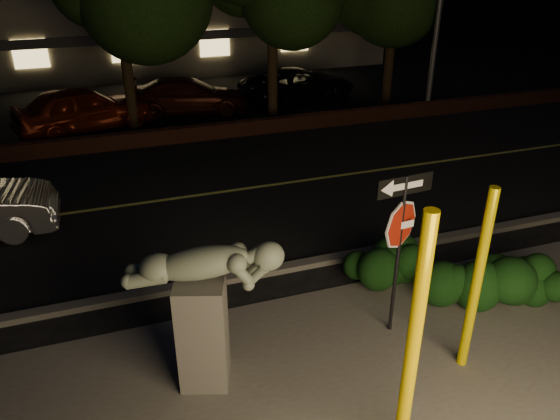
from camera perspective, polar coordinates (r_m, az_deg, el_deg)
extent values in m
plane|color=black|center=(17.41, -5.74, 6.15)|extent=(90.00, 90.00, 0.00)
cube|color=#4C4944|center=(8.61, 13.02, -19.02)|extent=(14.00, 6.00, 0.02)
cube|color=black|center=(14.72, -2.96, 2.31)|extent=(80.00, 8.00, 0.01)
cube|color=#B2B147|center=(14.72, -2.96, 2.36)|extent=(80.00, 0.12, 0.00)
cube|color=#4C4944|center=(11.27, 2.91, -5.61)|extent=(80.00, 0.25, 0.12)
cube|color=#442115|center=(18.53, -6.74, 8.20)|extent=(40.00, 0.35, 0.50)
cube|color=black|center=(23.98, -9.81, 11.67)|extent=(40.00, 12.00, 0.01)
cube|color=#665D51|center=(31.39, -12.80, 18.64)|extent=(22.00, 10.00, 4.00)
cube|color=#333338|center=(26.38, -11.31, 17.34)|extent=(22.00, 0.20, 0.40)
cube|color=#FFD87F|center=(26.35, -24.64, 14.62)|extent=(1.40, 0.08, 1.20)
cube|color=#FFD87F|center=(26.30, -15.71, 15.97)|extent=(1.40, 0.08, 1.20)
cube|color=#FFD87F|center=(26.84, -6.85, 16.93)|extent=(1.40, 0.08, 1.20)
cube|color=#FFD87F|center=(27.95, 1.55, 17.49)|extent=(1.40, 0.08, 1.20)
cylinder|color=black|center=(19.55, -15.71, 14.09)|extent=(0.36, 0.36, 4.25)
cylinder|color=black|center=(20.10, -0.81, 15.01)|extent=(0.36, 0.36, 4.00)
cylinder|color=black|center=(22.58, 11.40, 15.68)|extent=(0.36, 0.36, 3.90)
cylinder|color=#FFCF00|center=(6.80, 13.74, -13.49)|extent=(0.18, 0.18, 3.55)
cylinder|color=#D6BC00|center=(8.55, 19.85, -7.16)|extent=(0.15, 0.15, 3.07)
cylinder|color=black|center=(9.00, 12.17, -4.98)|extent=(0.06, 0.06, 2.88)
cube|color=white|center=(8.70, 12.56, -1.52)|extent=(0.43, 0.07, 0.12)
cube|color=black|center=(8.41, 13.00, 2.49)|extent=(0.98, 0.11, 0.31)
cube|color=white|center=(8.41, 13.00, 2.49)|extent=(0.62, 0.07, 0.12)
cube|color=#4C4944|center=(8.25, -8.05, -12.55)|extent=(0.88, 0.88, 1.79)
sphere|color=gray|center=(7.44, -1.19, -4.86)|extent=(0.42, 0.42, 0.42)
ellipsoid|color=black|center=(10.75, 10.33, -5.35)|extent=(1.83, 1.03, 0.90)
ellipsoid|color=black|center=(10.45, 20.02, -6.97)|extent=(1.93, 1.42, 1.13)
ellipsoid|color=black|center=(10.93, 24.23, -6.37)|extent=(1.73, 1.27, 1.08)
imported|color=maroon|center=(20.19, -19.89, 9.94)|extent=(4.94, 3.15, 1.57)
imported|color=#3C150E|center=(21.47, -9.53, 11.71)|extent=(4.73, 2.63, 1.30)
imported|color=black|center=(22.83, 1.95, 12.99)|extent=(5.18, 3.23, 1.34)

